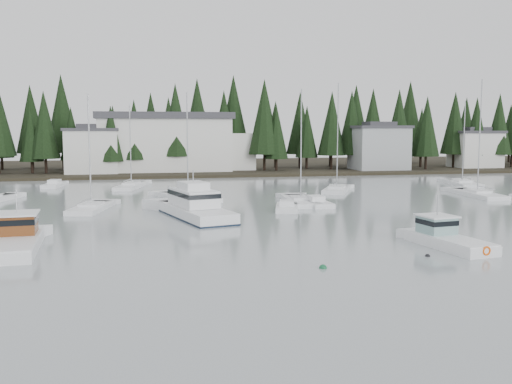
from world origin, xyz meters
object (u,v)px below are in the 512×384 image
(sailboat_6, at_px, (462,184))
(runabout_1, at_px, (316,204))
(sailboat_8, at_px, (91,209))
(sailboat_10, at_px, (337,191))
(lobster_boat_teal, at_px, (446,240))
(sailboat_5, at_px, (188,199))
(house_west, at_px, (92,150))
(cabin_cruiser_center, at_px, (195,209))
(sailboat_9, at_px, (477,195))
(house_east_b, at_px, (475,148))
(sailboat_7, at_px, (131,187))
(runabout_4, at_px, (287,209))
(lobster_boat_brown, at_px, (14,242))
(sailboat_0, at_px, (301,203))
(runabout_3, at_px, (55,186))
(harbor_inn, at_px, (176,143))

(sailboat_6, xyz_separation_m, runabout_1, (-28.24, -17.57, 0.07))
(sailboat_8, height_order, sailboat_10, sailboat_10)
(lobster_boat_teal, height_order, sailboat_5, sailboat_5)
(house_west, bearing_deg, cabin_cruiser_center, -75.30)
(sailboat_6, relative_size, sailboat_9, 0.87)
(sailboat_8, xyz_separation_m, runabout_1, (23.92, -0.54, 0.06))
(house_east_b, xyz_separation_m, sailboat_7, (-68.83, -23.56, -4.35))
(sailboat_8, xyz_separation_m, runabout_4, (19.77, -3.93, 0.06))
(lobster_boat_teal, xyz_separation_m, runabout_1, (-2.44, 23.33, -0.35))
(lobster_boat_teal, xyz_separation_m, sailboat_10, (4.34, 35.87, -0.39))
(lobster_boat_brown, bearing_deg, house_east_b, -53.94)
(sailboat_8, bearing_deg, runabout_1, -79.15)
(sailboat_5, distance_m, sailboat_6, 42.81)
(house_east_b, xyz_separation_m, cabin_cruiser_center, (-62.35, -53.05, -3.63))
(house_east_b, distance_m, sailboat_0, 67.18)
(sailboat_5, xyz_separation_m, runabout_3, (-17.90, 18.91, 0.07))
(runabout_1, xyz_separation_m, runabout_4, (-4.15, -3.39, -0.00))
(harbor_inn, bearing_deg, sailboat_8, -103.29)
(house_west, xyz_separation_m, sailboat_9, (49.87, -41.41, -4.58))
(sailboat_5, relative_size, runabout_4, 2.36)
(cabin_cruiser_center, bearing_deg, sailboat_9, -89.02)
(cabin_cruiser_center, distance_m, lobster_boat_teal, 23.54)
(house_west, relative_size, runabout_1, 1.40)
(house_west, height_order, sailboat_0, sailboat_0)
(runabout_3, bearing_deg, house_west, -3.65)
(sailboat_5, bearing_deg, house_east_b, -84.43)
(sailboat_9, bearing_deg, harbor_inn, 42.06)
(sailboat_6, height_order, runabout_4, sailboat_6)
(sailboat_9, bearing_deg, sailboat_6, -19.75)
(sailboat_5, height_order, sailboat_7, sailboat_5)
(sailboat_0, bearing_deg, lobster_boat_teal, -167.23)
(sailboat_6, distance_m, runabout_3, 60.27)
(lobster_boat_teal, distance_m, sailboat_7, 51.76)
(lobster_boat_teal, height_order, sailboat_8, sailboat_8)
(lobster_boat_brown, relative_size, cabin_cruiser_center, 0.76)
(runabout_3, bearing_deg, sailboat_5, -128.85)
(house_west, bearing_deg, sailboat_6, -26.79)
(house_west, xyz_separation_m, sailboat_7, (7.17, -22.56, -4.60))
(house_west, height_order, lobster_boat_teal, house_west)
(runabout_4, bearing_deg, house_west, 40.14)
(sailboat_8, bearing_deg, runabout_4, -89.10)
(runabout_1, height_order, runabout_4, same)
(house_east_b, xyz_separation_m, runabout_3, (-79.83, -20.04, -4.27))
(sailboat_10, bearing_deg, sailboat_0, 170.01)
(lobster_boat_brown, bearing_deg, sailboat_9, -70.02)
(harbor_inn, distance_m, sailboat_7, 27.67)
(harbor_inn, xyz_separation_m, runabout_3, (-18.87, -22.39, -5.64))
(house_east_b, xyz_separation_m, sailboat_5, (-61.92, -38.95, -4.34))
(lobster_boat_teal, height_order, runabout_4, lobster_boat_teal)
(lobster_boat_brown, distance_m, runabout_1, 33.08)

